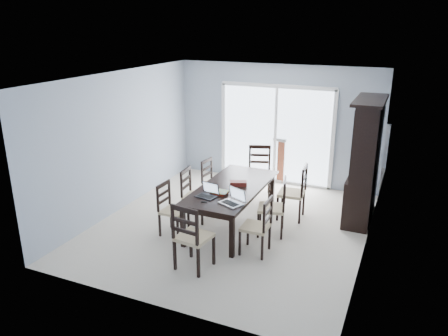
# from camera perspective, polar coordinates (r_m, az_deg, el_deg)

# --- Properties ---
(floor) EXTENTS (5.00, 5.00, 0.00)m
(floor) POSITION_cam_1_polar(r_m,az_deg,el_deg) (7.80, 1.01, -7.53)
(floor) COLOR beige
(floor) RESTS_ON ground
(ceiling) EXTENTS (5.00, 5.00, 0.00)m
(ceiling) POSITION_cam_1_polar(r_m,az_deg,el_deg) (7.05, 1.13, 11.79)
(ceiling) COLOR white
(ceiling) RESTS_ON back_wall
(back_wall) EXTENTS (4.50, 0.02, 2.60)m
(back_wall) POSITION_cam_1_polar(r_m,az_deg,el_deg) (9.60, 6.85, 5.62)
(back_wall) COLOR #96A3B4
(back_wall) RESTS_ON floor
(wall_left) EXTENTS (0.02, 5.00, 2.60)m
(wall_left) POSITION_cam_1_polar(r_m,az_deg,el_deg) (8.41, -13.25, 3.39)
(wall_left) COLOR #96A3B4
(wall_left) RESTS_ON floor
(wall_right) EXTENTS (0.02, 5.00, 2.60)m
(wall_right) POSITION_cam_1_polar(r_m,az_deg,el_deg) (6.82, 18.78, -0.66)
(wall_right) COLOR #96A3B4
(wall_right) RESTS_ON floor
(balcony) EXTENTS (4.50, 2.00, 0.10)m
(balcony) POSITION_cam_1_polar(r_m,az_deg,el_deg) (10.90, 8.13, -0.24)
(balcony) COLOR gray
(balcony) RESTS_ON ground
(railing) EXTENTS (4.50, 0.06, 1.10)m
(railing) POSITION_cam_1_polar(r_m,az_deg,el_deg) (11.65, 9.62, 4.01)
(railing) COLOR #99999E
(railing) RESTS_ON balcony
(dining_table) EXTENTS (1.00, 2.20, 0.75)m
(dining_table) POSITION_cam_1_polar(r_m,az_deg,el_deg) (7.53, 1.04, -2.93)
(dining_table) COLOR black
(dining_table) RESTS_ON floor
(china_hutch) EXTENTS (0.50, 1.38, 2.20)m
(china_hutch) POSITION_cam_1_polar(r_m,az_deg,el_deg) (8.10, 17.92, 0.70)
(china_hutch) COLOR black
(china_hutch) RESTS_ON floor
(sliding_door) EXTENTS (2.52, 0.05, 2.18)m
(sliding_door) POSITION_cam_1_polar(r_m,az_deg,el_deg) (9.63, 6.76, 4.36)
(sliding_door) COLOR silver
(sliding_door) RESTS_ON floor
(chair_left_near) EXTENTS (0.42, 0.40, 1.04)m
(chair_left_near) POSITION_cam_1_polar(r_m,az_deg,el_deg) (7.38, -7.19, -4.58)
(chair_left_near) COLOR black
(chair_left_near) RESTS_ON floor
(chair_left_mid) EXTENTS (0.45, 0.44, 1.10)m
(chair_left_mid) POSITION_cam_1_polar(r_m,az_deg,el_deg) (7.86, -4.27, -2.74)
(chair_left_mid) COLOR black
(chair_left_mid) RESTS_ON floor
(chair_left_far) EXTENTS (0.43, 0.42, 1.02)m
(chair_left_far) POSITION_cam_1_polar(r_m,az_deg,el_deg) (8.58, -1.69, -1.14)
(chair_left_far) COLOR black
(chair_left_far) RESTS_ON floor
(chair_right_near) EXTENTS (0.42, 0.40, 1.07)m
(chair_right_near) POSITION_cam_1_polar(r_m,az_deg,el_deg) (6.71, 4.87, -6.83)
(chair_right_near) COLOR black
(chair_right_near) RESTS_ON floor
(chair_right_mid) EXTENTS (0.53, 0.52, 1.14)m
(chair_right_mid) POSITION_cam_1_polar(r_m,az_deg,el_deg) (7.33, 6.98, -4.27)
(chair_right_mid) COLOR black
(chair_right_mid) RESTS_ON floor
(chair_right_far) EXTENTS (0.49, 0.47, 1.18)m
(chair_right_far) POSITION_cam_1_polar(r_m,az_deg,el_deg) (7.94, 9.57, -2.40)
(chair_right_far) COLOR black
(chair_right_far) RESTS_ON floor
(chair_end_near) EXTENTS (0.50, 0.52, 1.20)m
(chair_end_near) POSITION_cam_1_polar(r_m,az_deg,el_deg) (6.23, -4.50, -8.15)
(chair_end_near) COLOR black
(chair_end_near) RESTS_ON floor
(chair_end_far) EXTENTS (0.58, 0.58, 1.20)m
(chair_end_far) POSITION_cam_1_polar(r_m,az_deg,el_deg) (8.97, 4.65, 0.34)
(chair_end_far) COLOR black
(chair_end_far) RESTS_ON floor
(laptop_dark) EXTENTS (0.35, 0.27, 0.22)m
(laptop_dark) POSITION_cam_1_polar(r_m,az_deg,el_deg) (7.03, -2.34, -3.41)
(laptop_dark) COLOR black
(laptop_dark) RESTS_ON dining_table
(laptop_silver) EXTENTS (0.42, 0.36, 0.24)m
(laptop_silver) POSITION_cam_1_polar(r_m,az_deg,el_deg) (6.76, 0.91, -4.28)
(laptop_silver) COLOR #B1B1B4
(laptop_silver) RESTS_ON dining_table
(book_stack) EXTENTS (0.28, 0.22, 0.04)m
(book_stack) POSITION_cam_1_polar(r_m,az_deg,el_deg) (7.17, -0.61, -3.18)
(book_stack) COLOR maroon
(book_stack) RESTS_ON dining_table
(cell_phone) EXTENTS (0.10, 0.06, 0.01)m
(cell_phone) POSITION_cam_1_polar(r_m,az_deg,el_deg) (6.85, -2.57, -4.44)
(cell_phone) COLOR black
(cell_phone) RESTS_ON dining_table
(game_box) EXTENTS (0.32, 0.24, 0.07)m
(game_box) POSITION_cam_1_polar(r_m,az_deg,el_deg) (7.53, 1.89, -2.02)
(game_box) COLOR #48120E
(game_box) RESTS_ON dining_table
(hot_tub) EXTENTS (2.28, 2.12, 1.01)m
(hot_tub) POSITION_cam_1_polar(r_m,az_deg,el_deg) (10.84, 5.57, 2.84)
(hot_tub) COLOR brown
(hot_tub) RESTS_ON balcony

